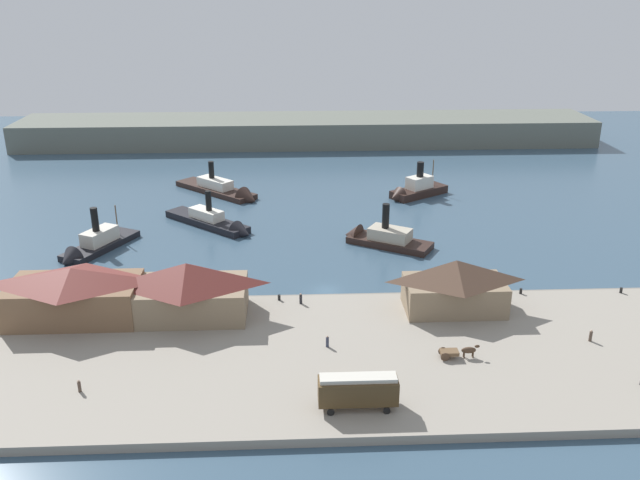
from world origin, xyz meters
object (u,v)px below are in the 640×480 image
(horse_cart, at_px, (457,352))
(ferry_near_quay, at_px, (414,190))
(pedestrian_near_east_shed, at_px, (79,386))
(ferry_moored_west, at_px, (216,223))
(ferry_shed_east_terminal, at_px, (188,289))
(ferry_approaching_east, at_px, (379,237))
(mooring_post_west, at_px, (279,297))
(ferry_outer_harbor, at_px, (92,246))
(mooring_post_center_east, at_px, (521,291))
(street_tram, at_px, (358,389))
(mooring_post_center_west, at_px, (621,290))
(ferry_shed_central_terminal, at_px, (74,293))
(pedestrian_walking_east, at_px, (301,299))
(pedestrian_near_west_shed, at_px, (327,342))
(ferry_shed_west_terminal, at_px, (455,285))
(pedestrian_by_tram, at_px, (591,336))
(ferry_approaching_west, at_px, (226,191))

(horse_cart, xyz_separation_m, ferry_near_quay, (7.79, 75.13, -0.44))
(pedestrian_near_east_shed, distance_m, ferry_moored_west, 62.18)
(ferry_shed_east_terminal, relative_size, ferry_approaching_east, 0.97)
(ferry_shed_east_terminal, xyz_separation_m, pedestrian_near_east_shed, (-10.75, -19.71, -3.56))
(ferry_moored_west, bearing_deg, mooring_post_west, -69.79)
(horse_cart, bearing_deg, ferry_outer_harbor, 144.38)
(mooring_post_west, distance_m, mooring_post_center_east, 38.97)
(street_tram, bearing_deg, mooring_post_west, 108.25)
(street_tram, distance_m, mooring_post_center_east, 41.73)
(mooring_post_center_west, height_order, ferry_approaching_east, ferry_approaching_east)
(ferry_shed_central_terminal, xyz_separation_m, pedestrian_walking_east, (33.62, 3.08, -3.28))
(pedestrian_walking_east, distance_m, ferry_approaching_east, 32.09)
(mooring_post_west, relative_size, ferry_near_quay, 0.06)
(ferry_shed_east_terminal, bearing_deg, ferry_outer_harbor, 127.81)
(pedestrian_walking_east, bearing_deg, pedestrian_near_west_shed, -75.76)
(pedestrian_near_west_shed, xyz_separation_m, ferry_near_quay, (24.96, 71.47, -0.30))
(ferry_shed_central_terminal, xyz_separation_m, ferry_shed_west_terminal, (57.00, 0.03, 0.07))
(ferry_shed_central_terminal, bearing_deg, street_tram, -31.70)
(mooring_post_west, bearing_deg, street_tram, -71.75)
(pedestrian_by_tram, bearing_deg, mooring_post_center_west, 52.33)
(ferry_near_quay, bearing_deg, ferry_approaching_west, 175.73)
(pedestrian_walking_east, distance_m, ferry_approaching_west, 63.77)
(ferry_approaching_east, xyz_separation_m, ferry_outer_harbor, (-55.21, -2.04, -0.02))
(mooring_post_center_west, xyz_separation_m, ferry_moored_west, (-68.96, 37.07, -0.50))
(ferry_outer_harbor, bearing_deg, mooring_post_center_east, -17.73)
(pedestrian_near_east_shed, distance_m, ferry_approaching_east, 66.78)
(pedestrian_walking_east, bearing_deg, street_tram, -77.41)
(ferry_shed_east_terminal, xyz_separation_m, pedestrian_by_tram, (57.19, -10.49, -3.52))
(pedestrian_near_west_shed, xyz_separation_m, ferry_approaching_east, (12.54, 41.25, -0.67))
(ferry_near_quay, bearing_deg, ferry_shed_central_terminal, -135.39)
(ferry_shed_central_terminal, height_order, ferry_outer_harbor, ferry_shed_central_terminal)
(horse_cart, distance_m, pedestrian_walking_east, 26.73)
(street_tram, xyz_separation_m, horse_cart, (14.40, 10.60, -1.60))
(ferry_approaching_east, bearing_deg, ferry_shed_east_terminal, -136.72)
(pedestrian_by_tram, height_order, ferry_approaching_east, ferry_approaching_east)
(ferry_shed_east_terminal, height_order, pedestrian_walking_east, ferry_shed_east_terminal)
(pedestrian_near_west_shed, bearing_deg, ferry_approaching_east, 73.09)
(ferry_approaching_east, relative_size, ferry_moored_west, 0.88)
(pedestrian_near_east_shed, xyz_separation_m, pedestrian_walking_east, (27.62, 22.77, 0.05))
(ferry_shed_west_terminal, bearing_deg, mooring_post_center_east, 22.02)
(pedestrian_near_east_shed, distance_m, pedestrian_walking_east, 35.79)
(pedestrian_near_west_shed, xyz_separation_m, ferry_outer_harbor, (-42.67, 39.21, -0.68))
(horse_cart, bearing_deg, mooring_post_center_east, 51.64)
(ferry_shed_east_terminal, height_order, ferry_near_quay, ferry_shed_east_terminal)
(ferry_shed_east_terminal, height_order, ferry_shed_west_terminal, ferry_shed_east_terminal)
(ferry_shed_east_terminal, height_order, pedestrian_near_east_shed, ferry_shed_east_terminal)
(mooring_post_center_west, distance_m, ferry_near_quay, 61.32)
(pedestrian_by_tram, xyz_separation_m, pedestrian_walking_east, (-40.33, 13.54, 0.01))
(pedestrian_by_tram, height_order, pedestrian_walking_east, pedestrian_walking_east)
(mooring_post_west, relative_size, ferry_approaching_east, 0.05)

